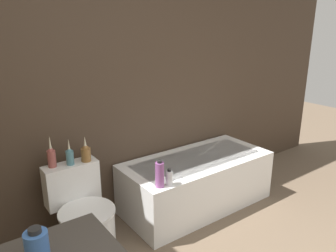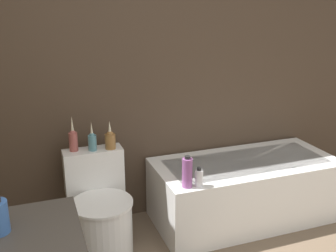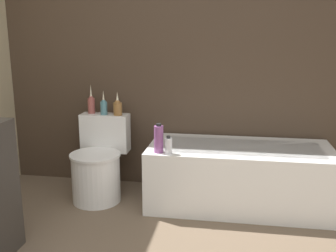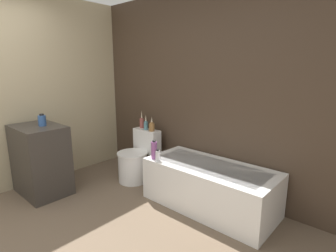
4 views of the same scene
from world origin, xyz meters
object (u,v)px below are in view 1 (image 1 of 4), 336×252
Objects in this scene: soap_bottle_glass at (37,246)px; shampoo_bottle_short at (169,178)px; bathtub at (196,181)px; vase_silver at (70,156)px; vase_bronze at (86,153)px; toilet at (84,221)px; vase_gold at (51,157)px; shampoo_bottle_tall at (160,174)px.

soap_bottle_glass is 1.06× the size of shampoo_bottle_short.
soap_bottle_glass reaches higher than shampoo_bottle_short.
bathtub is at bearing 27.37° from shampoo_bottle_short.
soap_bottle_glass is at bearing -147.05° from shampoo_bottle_short.
vase_bronze is (0.13, -0.01, -0.00)m from vase_silver.
vase_silver is at bearing 172.88° from bathtub.
soap_bottle_glass reaches higher than vase_bronze.
toilet is 1.36m from soap_bottle_glass.
vase_gold is 0.96m from shampoo_bottle_short.
vase_silver is (0.13, -0.04, -0.01)m from vase_gold.
soap_bottle_glass is (-0.57, -1.04, 0.67)m from toilet.
vase_bronze is 0.92× the size of shampoo_bottle_tall.
shampoo_bottle_tall is at bearing 35.48° from soap_bottle_glass.
soap_bottle_glass is 1.37m from vase_gold.
shampoo_bottle_tall is (1.16, 0.82, -0.34)m from soap_bottle_glass.
soap_bottle_glass is 1.52m from shampoo_bottle_short.
shampoo_bottle_tall is (0.58, -0.42, -0.17)m from vase_silver.
vase_gold is 0.87m from shampoo_bottle_tall.
vase_bronze is at bearing 172.45° from bathtub.
vase_gold is at bearing 169.59° from vase_bronze.
vase_gold is 1.23× the size of vase_bronze.
vase_gold is at bearing 171.89° from bathtub.
vase_gold is at bearing 148.85° from shampoo_bottle_short.
soap_bottle_glass is at bearing -108.93° from vase_gold.
vase_silver reaches higher than toilet.
vase_gold reaches higher than vase_bronze.
vase_gold is at bearing 147.27° from shampoo_bottle_tall.
bathtub is at bearing -7.55° from vase_bronze.
vase_gold is 0.14m from vase_silver.
bathtub is 2.22m from soap_bottle_glass.
soap_bottle_glass is 0.65× the size of shampoo_bottle_tall.
soap_bottle_glass is at bearing -119.67° from vase_bronze.
toilet is 3.08× the size of shampoo_bottle_tall.
vase_gold is 1.13× the size of shampoo_bottle_tall.
shampoo_bottle_tall reaches higher than toilet.
vase_bronze is 0.63m from shampoo_bottle_tall.
vase_silver is at bearing 144.28° from shampoo_bottle_tall.
bathtub is 0.71m from shampoo_bottle_short.
shampoo_bottle_tall reaches higher than shampoo_bottle_short.
shampoo_bottle_tall is at bearing 165.01° from shampoo_bottle_short.
shampoo_bottle_tall is at bearing -32.73° from vase_gold.
shampoo_bottle_short is (0.67, -0.24, 0.28)m from toilet.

